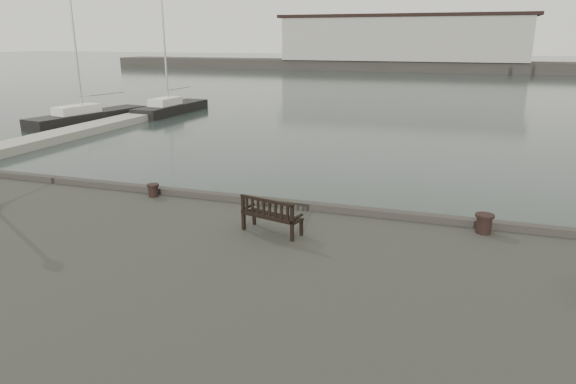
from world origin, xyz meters
name	(u,v)px	position (x,y,z in m)	size (l,w,h in m)	color
ground	(305,257)	(0.00, 0.00, 0.00)	(400.00, 400.00, 0.00)	black
pontoon	(28,143)	(-20.00, 10.00, 0.25)	(2.00, 24.00, 0.50)	#9A988E
breakwater	(419,48)	(-4.56, 92.00, 4.30)	(140.00, 9.50, 12.20)	#383530
bench	(272,222)	(-0.21, -2.24, 1.84)	(1.62, 0.89, 0.88)	black
bollard_left	(153,190)	(-4.67, -0.53, 1.75)	(0.37, 0.37, 0.38)	black
bollard_right	(484,224)	(4.74, -0.60, 1.80)	(0.46, 0.46, 0.48)	black
yacht_b	(89,119)	(-22.85, 18.87, 0.25)	(4.03, 10.05, 13.01)	black
yacht_d	(172,111)	(-19.43, 25.19, 0.23)	(2.64, 8.52, 10.76)	black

